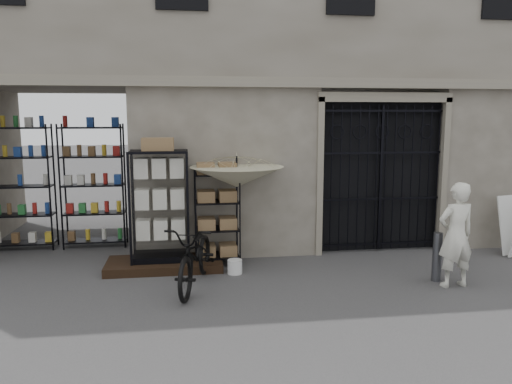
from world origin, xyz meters
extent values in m
plane|color=black|center=(0.00, 0.00, 0.00)|extent=(80.00, 80.00, 0.00)
cube|color=gray|center=(0.00, 4.00, 4.50)|extent=(14.00, 4.00, 9.00)
cube|color=black|center=(-4.50, 2.80, 1.50)|extent=(3.00, 1.70, 3.00)
cube|color=black|center=(-4.55, 3.30, 1.25)|extent=(2.70, 0.50, 2.50)
cube|color=black|center=(1.75, 2.28, 1.50)|extent=(2.50, 0.06, 3.00)
cube|color=black|center=(1.75, 2.12, 1.45)|extent=(0.05, 0.05, 2.80)
cube|color=black|center=(-2.40, 1.55, 0.07)|extent=(2.00, 0.90, 0.15)
cube|color=black|center=(-2.46, 1.62, 0.20)|extent=(1.12, 0.94, 0.11)
cube|color=silver|center=(-2.58, 1.34, 1.11)|extent=(0.82, 0.39, 1.79)
cube|color=silver|center=(-2.46, 1.62, 1.00)|extent=(0.92, 0.73, 1.49)
cube|color=olive|center=(-2.46, 1.62, 2.12)|extent=(0.66, 0.59, 0.21)
cube|color=black|center=(-1.46, 1.68, 0.87)|extent=(0.82, 0.63, 1.75)
cube|color=olive|center=(-1.46, 1.68, 0.82)|extent=(0.70, 0.51, 1.31)
cylinder|color=black|center=(-1.11, 1.62, 0.98)|extent=(0.04, 0.04, 1.96)
imported|color=#B6B486|center=(-1.11, 1.62, 1.69)|extent=(1.62, 1.65, 1.32)
cylinder|color=silver|center=(-1.21, 1.10, 0.12)|extent=(0.32, 0.32, 0.24)
imported|color=black|center=(-1.86, 0.52, 0.00)|extent=(0.92, 1.17, 1.97)
cylinder|color=#4C4D53|center=(1.99, 0.26, 0.40)|extent=(0.18, 0.18, 0.80)
imported|color=silver|center=(2.13, -0.02, 0.00)|extent=(0.78, 1.71, 0.40)
cube|color=silver|center=(4.18, 1.56, 0.58)|extent=(0.58, 0.39, 1.12)
camera|label=1|loc=(-2.01, -7.04, 2.66)|focal=35.00mm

